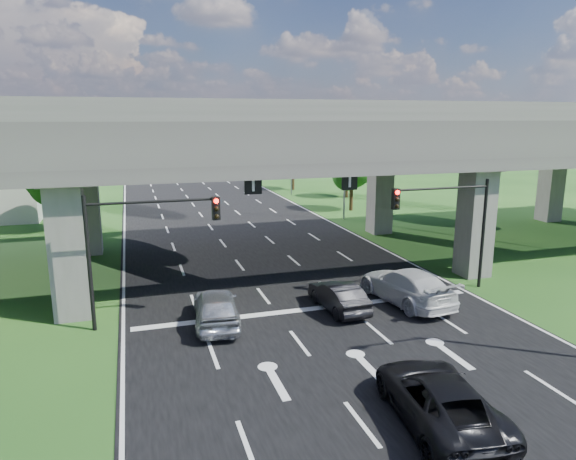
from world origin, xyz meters
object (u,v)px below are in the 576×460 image
streetlight_beyond (288,146)px  car_silver (216,307)px  signal_right (450,215)px  signal_left (140,235)px  car_dark (338,296)px  car_trailing (439,399)px  streetlight_far (341,155)px  car_white (406,286)px

streetlight_beyond → car_silver: bearing=-111.9°
signal_right → signal_left: 15.65m
car_silver → signal_left: bearing=-11.5°
signal_right → car_dark: size_ratio=1.42×
signal_left → streetlight_beyond: (17.92, 36.06, 1.66)m
car_dark → car_trailing: (-0.71, -9.58, 0.08)m
streetlight_beyond → car_silver: 40.18m
streetlight_far → car_dark: bearing=-113.0°
car_dark → signal_right: bearing=-175.3°
car_white → car_trailing: car_white is taller
car_silver → car_dark: size_ratio=1.15×
car_dark → streetlight_beyond: bearing=-106.9°
signal_left → streetlight_far: size_ratio=0.60×
streetlight_far → car_dark: (-8.92, -21.00, -5.12)m
signal_left → car_white: size_ratio=1.01×
signal_right → car_dark: (-6.65, -0.94, -3.46)m
streetlight_beyond → car_dark: size_ratio=2.37×
signal_right → streetlight_beyond: size_ratio=0.60×
streetlight_far → signal_left: bearing=-131.8°
car_silver → car_dark: 5.94m
streetlight_beyond → car_trailing: streetlight_beyond is taller
signal_left → car_trailing: 13.82m
car_white → car_dark: bearing=-7.0°
car_dark → car_white: (3.69, 0.00, 0.16)m
signal_left → car_dark: size_ratio=1.42×
signal_left → streetlight_far: streetlight_far is taller
car_white → signal_right: bearing=-169.3°
car_silver → streetlight_beyond: bearing=-106.3°
streetlight_far → car_silver: streetlight_far is taller
streetlight_far → car_trailing: 32.46m
streetlight_far → streetlight_beyond: size_ratio=1.00×
signal_right → car_dark: signal_right is taller
car_silver → car_white: bearing=-174.4°
signal_right → car_white: bearing=-162.4°
streetlight_far → signal_right: bearing=-96.5°
streetlight_beyond → car_trailing: 47.83m
car_dark → car_trailing: bearing=82.4°
streetlight_beyond → car_dark: bearing=-103.6°
car_white → streetlight_beyond: bearing=-105.0°
signal_left → signal_right: bearing=0.0°
car_dark → car_white: size_ratio=0.71×
streetlight_beyond → signal_right: bearing=-93.6°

